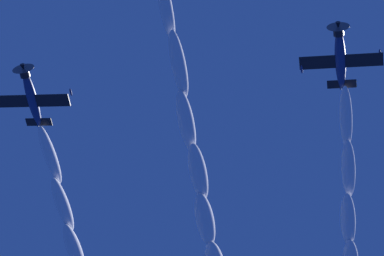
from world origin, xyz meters
The scene contains 3 objects.
airplane_left_wingman centered at (14.49, 17.59, 64.21)m, with size 7.76×6.99×2.43m.
airplane_right_wingman centered at (-14.66, 11.29, 64.59)m, with size 7.71×6.99×2.57m.
smoke_trail_lead centered at (-3.67, 29.72, 63.01)m, with size 11.13×43.71×5.39m.
Camera 1 is at (13.73, -19.02, 1.62)m, focal length 71.06 mm.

